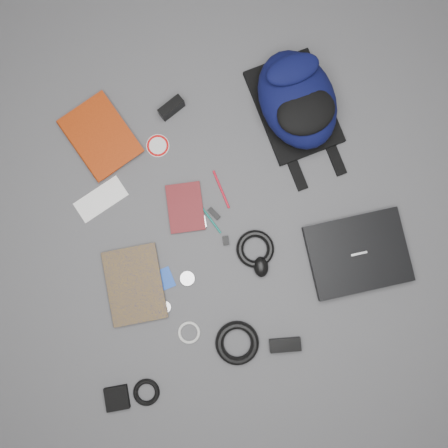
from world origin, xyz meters
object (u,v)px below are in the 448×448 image
object	(u,v)px
laptop	(358,254)
dvd_case	(185,208)
power_brick	(285,345)
pouch	(117,398)
backpack	(297,100)
mouse	(261,267)
comic_book	(108,290)
textbook_red	(77,153)
compact_camera	(171,108)

from	to	relation	value
laptop	dvd_case	bearing A→B (deg)	152.44
power_brick	pouch	xyz separation A→B (m)	(-0.64, 0.03, -0.00)
backpack	mouse	bearing A→B (deg)	-123.12
laptop	comic_book	xyz separation A→B (m)	(-0.92, 0.19, -0.01)
comic_book	power_brick	distance (m)	0.69
dvd_case	power_brick	distance (m)	0.63
backpack	power_brick	distance (m)	0.90
textbook_red	dvd_case	distance (m)	0.46
laptop	textbook_red	xyz separation A→B (m)	(-0.86, 0.72, -0.00)
textbook_red	dvd_case	xyz separation A→B (m)	(0.31, -0.34, -0.01)
textbook_red	laptop	bearing A→B (deg)	-55.12
textbook_red	compact_camera	distance (m)	0.40
laptop	comic_book	size ratio (longest dim) A/B	1.28
comic_book	dvd_case	xyz separation A→B (m)	(0.38, 0.19, -0.00)
textbook_red	comic_book	bearing A→B (deg)	-111.80
backpack	comic_book	size ratio (longest dim) A/B	1.50
compact_camera	mouse	bearing A→B (deg)	-99.62
dvd_case	pouch	world-z (taller)	pouch
backpack	pouch	distance (m)	1.27
backpack	laptop	distance (m)	0.61
mouse	laptop	bearing A→B (deg)	2.89
dvd_case	compact_camera	size ratio (longest dim) A/B	1.83
laptop	textbook_red	size ratio (longest dim) A/B	1.26
comic_book	mouse	bearing A→B (deg)	-2.40
comic_book	mouse	world-z (taller)	mouse
laptop	power_brick	size ratio (longest dim) A/B	3.15
backpack	compact_camera	size ratio (longest dim) A/B	4.19
pouch	mouse	bearing A→B (deg)	21.97
compact_camera	mouse	world-z (taller)	compact_camera
laptop	pouch	xyz separation A→B (m)	(-1.02, -0.19, -0.01)
laptop	textbook_red	bearing A→B (deg)	147.62
power_brick	mouse	bearing A→B (deg)	102.50
mouse	comic_book	bearing A→B (deg)	-176.32
laptop	compact_camera	world-z (taller)	compact_camera
dvd_case	mouse	world-z (taller)	mouse
pouch	compact_camera	bearing A→B (deg)	59.76
comic_book	compact_camera	size ratio (longest dim) A/B	2.78
dvd_case	mouse	bearing A→B (deg)	-45.83
comic_book	dvd_case	size ratio (longest dim) A/B	1.52
comic_book	pouch	xyz separation A→B (m)	(-0.10, -0.38, 0.00)
textbook_red	pouch	size ratio (longest dim) A/B	3.38
dvd_case	power_brick	size ratio (longest dim) A/B	1.62
backpack	textbook_red	xyz separation A→B (m)	(-0.83, 0.12, -0.07)
textbook_red	power_brick	size ratio (longest dim) A/B	2.50
laptop	power_brick	bearing A→B (deg)	-141.62
backpack	laptop	bearing A→B (deg)	-88.78
backpack	compact_camera	world-z (taller)	backpack
dvd_case	comic_book	bearing A→B (deg)	-140.54
backpack	power_brick	bearing A→B (deg)	-113.82
dvd_case	textbook_red	bearing A→B (deg)	145.46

